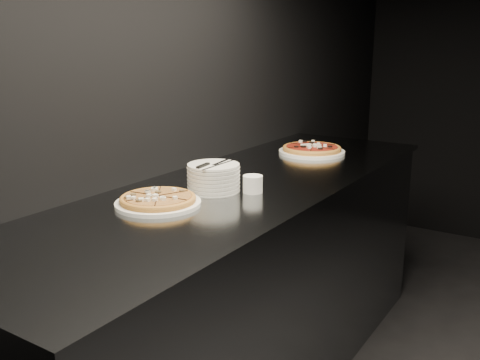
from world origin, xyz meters
The scene contains 7 objects.
wall_left centered at (-2.50, 0.00, 1.40)m, with size 0.02×5.00×2.80m, color black.
counter centered at (-2.13, 0.00, 0.46)m, with size 0.74×2.44×0.92m.
pizza_mushroom centered at (-2.22, -0.42, 0.94)m, with size 0.30×0.30×0.03m.
pizza_tomato centered at (-2.16, 0.69, 0.94)m, with size 0.34×0.34×0.04m.
plate_stack centered at (-2.17, -0.16, 0.97)m, with size 0.20×0.20×0.10m.
cutlery centered at (-2.16, -0.17, 1.03)m, with size 0.07×0.21×0.01m.
ramekin centered at (-2.02, -0.10, 0.95)m, with size 0.08×0.08×0.07m.
Camera 1 is at (-1.00, -1.76, 1.48)m, focal length 40.00 mm.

